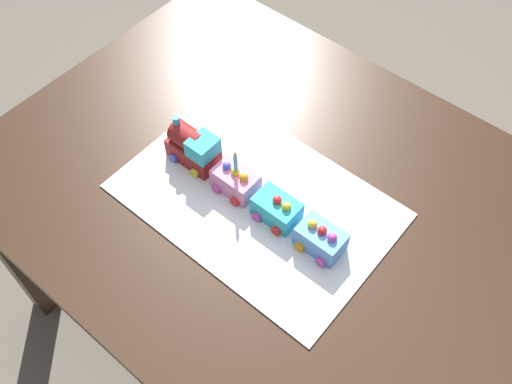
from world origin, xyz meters
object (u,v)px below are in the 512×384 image
object	(u,v)px
cake_car_tanker_bubblegum	(236,180)
cake_car_caboose_turquoise	(277,209)
cake_locomotive	(193,147)
birthday_candle	(235,161)
cake_car_flatbed_sky_blue	(321,239)
dining_table	(283,221)

from	to	relation	value
cake_car_tanker_bubblegum	cake_car_caboose_turquoise	distance (m)	0.12
cake_locomotive	birthday_candle	size ratio (longest dim) A/B	2.20
birthday_candle	cake_car_flatbed_sky_blue	bearing A→B (deg)	-0.00
cake_car_flatbed_sky_blue	cake_locomotive	bearing A→B (deg)	180.00
dining_table	cake_locomotive	bearing A→B (deg)	-165.72
cake_car_flatbed_sky_blue	birthday_candle	distance (m)	0.25
dining_table	cake_car_tanker_bubblegum	distance (m)	0.18
birthday_candle	dining_table	bearing A→B (deg)	31.17
cake_car_tanker_bubblegum	cake_car_flatbed_sky_blue	xyz separation A→B (m)	(0.24, 0.00, 0.00)
dining_table	cake_locomotive	size ratio (longest dim) A/B	10.00
cake_car_flatbed_sky_blue	dining_table	bearing A→B (deg)	157.45
cake_car_tanker_bubblegum	birthday_candle	xyz separation A→B (m)	(0.00, 0.00, 0.07)
cake_car_tanker_bubblegum	cake_locomotive	bearing A→B (deg)	180.00
cake_locomotive	cake_car_caboose_turquoise	xyz separation A→B (m)	(0.25, -0.00, -0.02)
cake_car_tanker_bubblegum	cake_car_flatbed_sky_blue	bearing A→B (deg)	0.00
cake_car_caboose_turquoise	cake_car_flatbed_sky_blue	size ratio (longest dim) A/B	1.00
cake_locomotive	cake_car_flatbed_sky_blue	size ratio (longest dim) A/B	1.40
cake_locomotive	cake_car_tanker_bubblegum	xyz separation A→B (m)	(0.13, -0.00, -0.02)
cake_locomotive	birthday_candle	xyz separation A→B (m)	(0.13, -0.00, 0.06)
birthday_candle	cake_car_caboose_turquoise	bearing A→B (deg)	-0.00
cake_car_flatbed_sky_blue	birthday_candle	size ratio (longest dim) A/B	1.57
cake_locomotive	cake_car_caboose_turquoise	distance (m)	0.25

